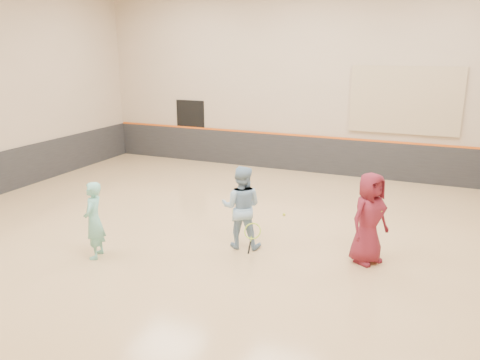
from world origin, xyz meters
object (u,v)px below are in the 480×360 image
at_px(instructor, 241,207).
at_px(young_man, 369,218).
at_px(spare_racket, 237,211).
at_px(girl, 94,220).

distance_m(instructor, young_man, 2.53).
relative_size(instructor, spare_racket, 2.77).
bearing_deg(young_man, spare_racket, 98.12).
relative_size(young_man, spare_racket, 2.86).
relative_size(instructor, young_man, 0.97).
bearing_deg(young_man, girl, 144.45).
height_order(girl, instructor, instructor).
height_order(girl, young_man, young_man).
relative_size(girl, spare_racket, 2.47).
bearing_deg(girl, spare_racket, 137.63).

